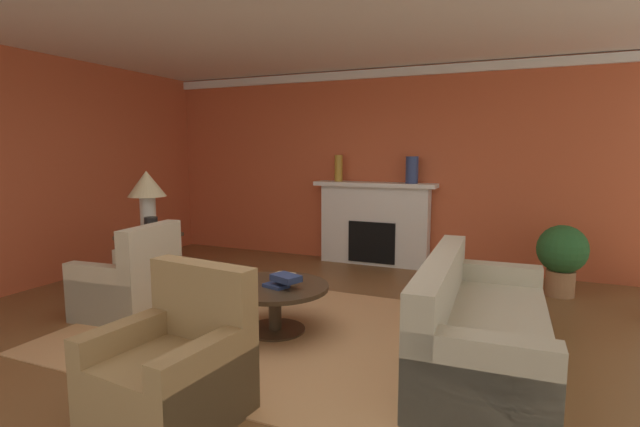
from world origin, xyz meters
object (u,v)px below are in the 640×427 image
coffee_table (275,297)px  potted_plant (562,254)px  armchair_near_window (130,286)px  vase_mantel_right (412,170)px  armchair_facing_fireplace (174,372)px  vase_mantel_left (339,168)px  vase_on_side_table (151,227)px  table_lamp (147,190)px  sofa (479,330)px  fireplace (374,226)px  side_table (150,259)px

coffee_table → potted_plant: bearing=42.5°
armchair_near_window → vase_mantel_right: 3.93m
armchair_facing_fireplace → vase_mantel_left: (-0.60, 4.41, 1.11)m
vase_on_side_table → vase_mantel_left: vase_mantel_left is taller
table_lamp → armchair_facing_fireplace: bearing=-44.5°
vase_on_side_table → sofa: bearing=-6.4°
fireplace → coffee_table: size_ratio=1.80×
fireplace → table_lamp: 3.22m
sofa → armchair_facing_fireplace: 2.27m
armchair_near_window → side_table: bearing=118.4°
vase_mantel_left → vase_mantel_right: size_ratio=1.04×
sofa → side_table: 3.81m
coffee_table → potted_plant: potted_plant is taller
potted_plant → fireplace: bearing=165.6°
fireplace → vase_mantel_left: 1.01m
sofa → potted_plant: 2.43m
coffee_table → vase_mantel_right: vase_mantel_right is taller
sofa → vase_mantel_left: (-2.29, 2.89, 1.12)m
fireplace → vase_on_side_table: bearing=-126.5°
coffee_table → vase_on_side_table: vase_on_side_table is taller
sofa → vase_on_side_table: (-3.62, 0.41, 0.52)m
coffee_table → vase_mantel_left: bearing=99.6°
table_lamp → vase_on_side_table: 0.45m
sofa → armchair_near_window: bearing=-177.0°
side_table → table_lamp: size_ratio=0.93×
coffee_table → armchair_facing_fireplace: bearing=-85.6°
coffee_table → table_lamp: 2.22m
vase_on_side_table → coffee_table: bearing=-12.3°
coffee_table → vase_mantel_left: vase_mantel_left is taller
armchair_near_window → vase_on_side_table: armchair_near_window is taller
armchair_near_window → vase_mantel_left: vase_mantel_left is taller
vase_mantel_right → potted_plant: 2.19m
table_lamp → vase_mantel_right: vase_mantel_right is taller
vase_mantel_left → fireplace: bearing=5.2°
side_table → potted_plant: (4.48, 1.79, 0.09)m
coffee_table → vase_on_side_table: size_ratio=4.33×
vase_mantel_left → vase_mantel_right: (1.10, 0.00, -0.01)m
fireplace → coffee_table: fireplace is taller
table_lamp → vase_mantel_left: vase_mantel_left is taller
sofa → fireplace: bearing=120.6°
armchair_facing_fireplace → vase_mantel_left: vase_mantel_left is taller
armchair_near_window → side_table: size_ratio=1.36×
armchair_near_window → vase_mantel_left: (1.10, 3.07, 1.11)m
vase_on_side_table → potted_plant: vase_on_side_table is taller
table_lamp → potted_plant: (4.48, 1.79, -0.73)m
vase_on_side_table → vase_mantel_right: 3.53m
vase_mantel_right → armchair_facing_fireplace: bearing=-96.4°
sofa → coffee_table: (-1.81, 0.01, 0.04)m
armchair_facing_fireplace → side_table: armchair_facing_fireplace is taller
vase_mantel_left → sofa: bearing=-51.6°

